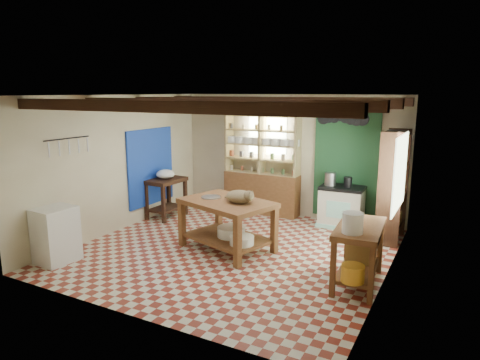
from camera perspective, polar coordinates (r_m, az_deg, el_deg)
The scene contains 30 objects.
floor at distance 7.42m, azimuth -0.97°, elevation -9.35°, with size 5.00×5.00×0.02m, color maroon.
ceiling at distance 6.92m, azimuth -1.04°, elevation 11.24°, with size 5.00×5.00×0.02m, color #404045.
wall_back at distance 9.29m, azimuth 6.50°, elevation 3.24°, with size 5.00×0.04×2.60m, color beige.
wall_front at distance 5.07m, azimuth -14.86°, elevation -4.20°, with size 5.00×0.04×2.60m, color beige.
wall_left at distance 8.53m, azimuth -15.86°, elevation 2.12°, with size 0.04×5.00×2.60m, color beige.
wall_right at distance 6.26m, azimuth 19.44°, elevation -1.48°, with size 0.04×5.00×2.60m, color beige.
ceiling_beams at distance 6.93m, azimuth -1.04°, elevation 10.25°, with size 5.00×3.80×0.15m, color #371F13.
blue_wall_patch at distance 9.21m, azimuth -11.80°, elevation 1.73°, with size 0.04×1.40×1.60m, color #173CB2.
green_wall_patch at distance 8.89m, azimuth 13.94°, elevation 2.27°, with size 1.30×0.04×2.30m, color #20512D.
window_back at distance 9.41m, azimuth 3.67°, elevation 5.86°, with size 0.90×0.02×0.80m, color silver.
window_right at distance 7.22m, azimuth 20.57°, elevation 0.93°, with size 0.02×1.30×1.20m, color silver.
utensil_rail at distance 7.61m, azimuth -21.98°, elevation 4.25°, with size 0.06×0.90×0.28m, color black.
pot_rack at distance 8.39m, azimuth 13.53°, elevation 8.14°, with size 0.86×0.12×0.36m, color black.
shelving_unit at distance 9.36m, azimuth 2.91°, elevation 2.13°, with size 1.70×0.34×2.20m, color tan.
tall_rack at distance 8.10m, azimuth 19.74°, elevation -0.79°, with size 0.40×0.86×2.00m, color #371F13.
work_table at distance 7.32m, azimuth -1.73°, elevation -6.02°, with size 1.51×1.01×0.86m, color brown.
stove at distance 8.75m, azimuth 13.38°, elevation -3.47°, with size 0.84×0.57×0.82m, color beige.
prep_table at distance 9.28m, azimuth -9.81°, elevation -2.38°, with size 0.58×0.84×0.85m, color #371F13.
white_cabinet at distance 7.39m, azimuth -23.34°, elevation -6.73°, with size 0.49×0.59×0.88m, color silver.
right_counter at distance 6.26m, azimuth 15.49°, elevation -9.62°, with size 0.59×1.19×0.85m, color brown.
cat at distance 7.03m, azimuth -0.06°, elevation -2.23°, with size 0.47×0.36×0.21m, color olive.
steel_tray at distance 7.41m, azimuth -3.90°, elevation -2.29°, with size 0.34×0.34×0.02m, color #B7B7BF.
basin_large at distance 7.35m, azimuth -1.17°, elevation -6.90°, with size 0.48×0.48×0.17m, color silver.
basin_small at distance 6.99m, azimuth 0.24°, elevation -8.03°, with size 0.40×0.40×0.14m, color silver.
kettle_left at distance 8.69m, azimuth 11.94°, elevation 0.14°, with size 0.22×0.22×0.25m, color #B7B7BF.
kettle_right at distance 8.62m, azimuth 14.18°, elevation -0.25°, with size 0.16×0.16×0.20m, color black.
enamel_bowl at distance 9.17m, azimuth -9.92°, elevation 0.78°, with size 0.39×0.39×0.19m, color silver.
white_bucket at distance 5.75m, azimuth 14.80°, elevation -5.56°, with size 0.27×0.27×0.27m, color silver.
wicker_basket at distance 6.56m, azimuth 15.84°, elevation -9.17°, with size 0.41×0.33×0.29m, color olive.
yellow_tub at distance 5.88m, azimuth 14.80°, elevation -11.94°, with size 0.30×0.30×0.22m, color gold.
Camera 1 is at (3.36, -6.05, 2.66)m, focal length 32.00 mm.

